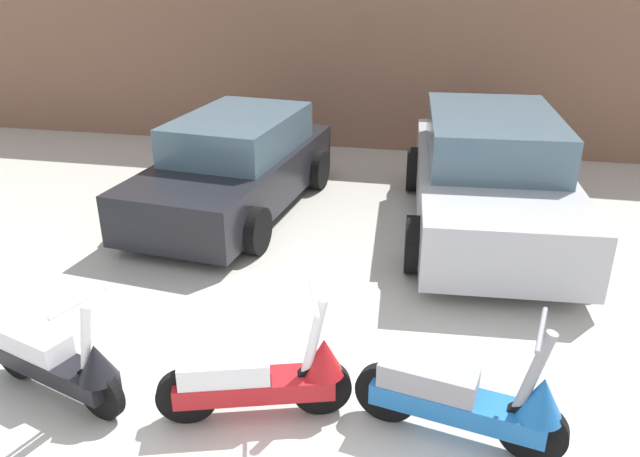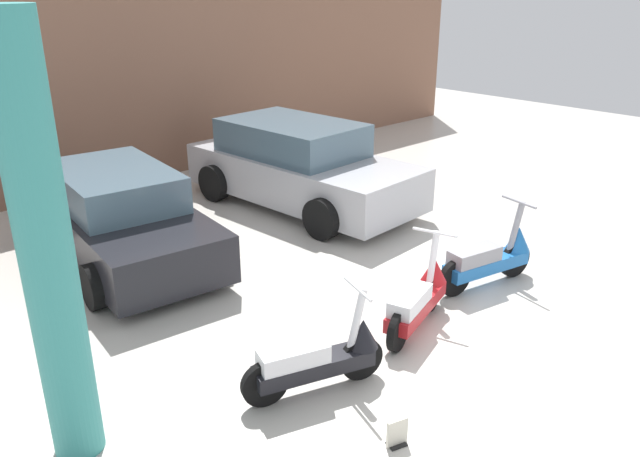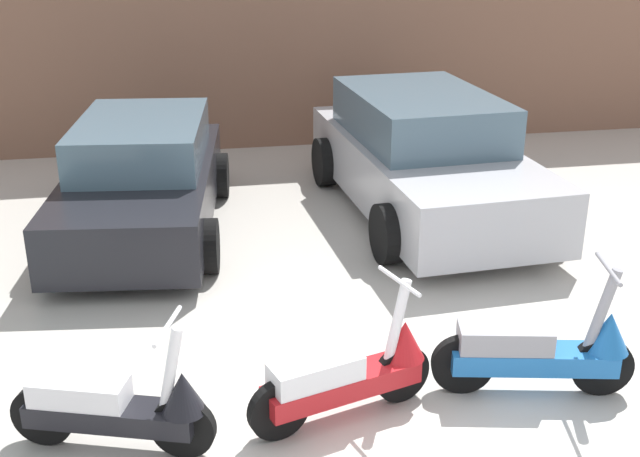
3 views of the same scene
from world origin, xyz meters
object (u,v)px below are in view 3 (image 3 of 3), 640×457
(scooter_front_right, at_px, (350,372))
(car_rear_center, at_px, (424,157))
(scooter_front_center, at_px, (543,349))
(car_rear_left, at_px, (142,180))
(scooter_front_left, at_px, (120,405))

(scooter_front_right, xyz_separation_m, car_rear_center, (1.84, 4.14, 0.33))
(scooter_front_right, relative_size, car_rear_center, 0.33)
(scooter_front_center, relative_size, car_rear_left, 0.39)
(scooter_front_left, bearing_deg, car_rear_left, 107.30)
(scooter_front_left, distance_m, car_rear_left, 4.23)
(scooter_front_right, height_order, car_rear_center, car_rear_center)
(car_rear_left, relative_size, car_rear_center, 0.90)
(scooter_front_center, distance_m, car_rear_center, 4.13)
(scooter_front_left, distance_m, scooter_front_right, 1.66)
(scooter_front_center, bearing_deg, car_rear_left, 139.12)
(car_rear_left, xyz_separation_m, car_rear_center, (3.41, 0.04, 0.08))
(scooter_front_center, xyz_separation_m, car_rear_center, (0.31, 4.11, 0.31))
(scooter_front_left, distance_m, scooter_front_center, 3.19)
(scooter_front_right, bearing_deg, car_rear_left, 93.88)
(scooter_front_left, distance_m, car_rear_center, 5.52)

